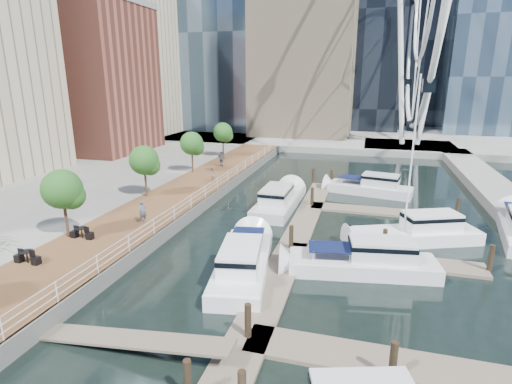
{
  "coord_description": "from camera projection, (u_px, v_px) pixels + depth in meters",
  "views": [
    {
      "loc": [
        7.47,
        -16.59,
        11.16
      ],
      "look_at": [
        -0.34,
        11.18,
        3.0
      ],
      "focal_mm": 28.0,
      "sensor_mm": 36.0,
      "label": 1
    }
  ],
  "objects": [
    {
      "name": "midrise_condos",
      "position": [
        36.0,
        61.0,
        50.29
      ],
      "size": [
        19.0,
        67.0,
        28.0
      ],
      "color": "#BCAD8E",
      "rests_on": "ground"
    },
    {
      "name": "floating_docks",
      "position": [
        368.0,
        241.0,
        27.38
      ],
      "size": [
        16.0,
        34.0,
        2.6
      ],
      "color": "#6D6051",
      "rests_on": "ground"
    },
    {
      "name": "cafe_tables",
      "position": [
        3.0,
        274.0,
        20.83
      ],
      "size": [
        2.5,
        13.7,
        0.74
      ],
      "color": "black",
      "rests_on": "ground"
    },
    {
      "name": "railing",
      "position": [
        205.0,
        192.0,
        35.42
      ],
      "size": [
        0.1,
        60.0,
        1.05
      ],
      "primitive_type": null,
      "color": "white",
      "rests_on": "boardwalk"
    },
    {
      "name": "moored_yachts",
      "position": [
        383.0,
        240.0,
        28.74
      ],
      "size": [
        22.65,
        34.61,
        11.5
      ],
      "color": "white",
      "rests_on": "ground"
    },
    {
      "name": "boardwalk",
      "position": [
        176.0,
        200.0,
        36.45
      ],
      "size": [
        6.0,
        60.0,
        1.0
      ],
      "primitive_type": "cube",
      "color": "brown",
      "rests_on": "ground"
    },
    {
      "name": "pedestrian_near",
      "position": [
        143.0,
        212.0,
        29.15
      ],
      "size": [
        0.68,
        0.72,
        1.65
      ],
      "primitive_type": "imported",
      "rotation": [
        0.0,
        0.0,
        0.92
      ],
      "color": "#4A4F63",
      "rests_on": "boardwalk"
    },
    {
      "name": "pedestrian_far",
      "position": [
        222.0,
        159.0,
        48.13
      ],
      "size": [
        1.1,
        0.57,
        1.8
      ],
      "primitive_type": "imported",
      "rotation": [
        0.0,
        0.0,
        3.02
      ],
      "color": "#363943",
      "rests_on": "boardwalk"
    },
    {
      "name": "yacht_foreground",
      "position": [
        362.0,
        272.0,
        23.93
      ],
      "size": [
        9.8,
        4.04,
        2.15
      ],
      "primitive_type": null,
      "rotation": [
        0.0,
        0.0,
        1.73
      ],
      "color": "silver",
      "rests_on": "ground"
    },
    {
      "name": "land_far",
      "position": [
        343.0,
        118.0,
        114.69
      ],
      "size": [
        200.0,
        114.0,
        1.0
      ],
      "primitive_type": "cube",
      "color": "gray",
      "rests_on": "ground"
    },
    {
      "name": "pier",
      "position": [
        409.0,
        147.0,
        64.73
      ],
      "size": [
        14.0,
        12.0,
        1.0
      ],
      "primitive_type": "cube",
      "color": "gray",
      "rests_on": "ground"
    },
    {
      "name": "seawall",
      "position": [
        207.0,
        203.0,
        35.67
      ],
      "size": [
        0.25,
        60.0,
        1.0
      ],
      "primitive_type": "cube",
      "color": "#595954",
      "rests_on": "ground"
    },
    {
      "name": "street_trees",
      "position": [
        144.0,
        160.0,
        35.12
      ],
      "size": [
        2.6,
        42.6,
        4.6
      ],
      "color": "#3F2B1C",
      "rests_on": "ground"
    },
    {
      "name": "pedestrian_mid",
      "position": [
        212.0,
        175.0,
        40.82
      ],
      "size": [
        0.79,
        0.89,
        1.52
      ],
      "primitive_type": "imported",
      "rotation": [
        0.0,
        0.0,
        -1.9
      ],
      "color": "gray",
      "rests_on": "boardwalk"
    },
    {
      "name": "ground",
      "position": [
        203.0,
        306.0,
        20.35
      ],
      "size": [
        520.0,
        520.0,
        0.0
      ],
      "primitive_type": "plane",
      "color": "black",
      "rests_on": "ground"
    }
  ]
}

